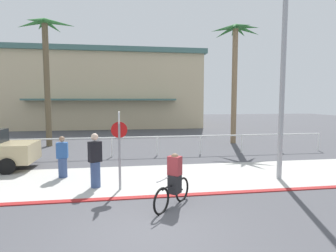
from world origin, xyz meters
TOP-DOWN VIEW (x-y plane):
  - ground_plane at (0.00, 10.00)m, footprint 80.00×80.00m
  - sidewalk_strip at (0.00, 4.20)m, footprint 44.00×4.00m
  - curb_paint at (0.00, 2.20)m, footprint 44.00×0.24m
  - building_backdrop at (-2.68, 27.35)m, footprint 21.14×12.12m
  - rail_fence at (0.00, 8.50)m, footprint 21.33×0.08m
  - stop_sign_bike_lane at (-0.67, 3.03)m, footprint 0.52×0.56m
  - streetlight_curb at (5.17, 3.19)m, footprint 0.24×2.54m
  - palm_tree_3 at (-5.28, 12.60)m, footprint 3.48×2.96m
  - palm_tree_4 at (6.86, 12.05)m, footprint 3.31×3.33m
  - cyclist_black_0 at (0.83, 1.42)m, footprint 1.24×1.42m
  - pedestrian_0 at (-1.48, 3.40)m, footprint 0.48×0.44m
  - pedestrian_1 at (-2.83, 4.82)m, footprint 0.41×0.34m

SIDE VIEW (x-z plane):
  - ground_plane at x=0.00m, z-range 0.00..0.00m
  - sidewalk_strip at x=0.00m, z-range 0.00..0.02m
  - curb_paint at x=0.00m, z-range 0.00..0.03m
  - cyclist_black_0 at x=0.83m, z-range -0.06..1.44m
  - pedestrian_1 at x=-2.83m, z-range -0.07..1.52m
  - rail_fence at x=0.00m, z-range 0.32..1.36m
  - pedestrian_0 at x=-1.48m, z-range -0.06..1.78m
  - stop_sign_bike_lane at x=-0.67m, z-range 0.40..2.96m
  - building_backdrop at x=-2.68m, z-range 0.02..8.20m
  - streetlight_curb at x=5.17m, z-range 0.53..8.03m
  - palm_tree_3 at x=-5.28m, z-range 1.76..9.74m
  - palm_tree_4 at x=6.86m, z-range 2.08..10.06m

